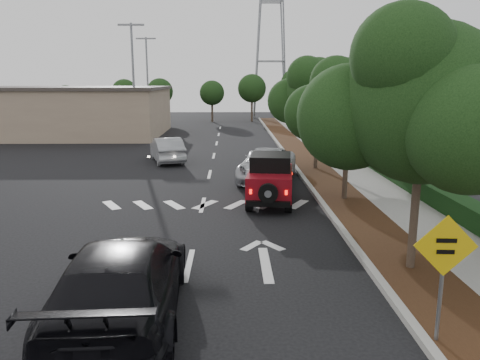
{
  "coord_description": "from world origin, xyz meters",
  "views": [
    {
      "loc": [
        1.11,
        -11.44,
        4.7
      ],
      "look_at": [
        1.39,
        3.0,
        1.62
      ],
      "focal_mm": 35.0,
      "sensor_mm": 36.0,
      "label": 1
    }
  ],
  "objects_px": {
    "black_suv_oncoming": "(122,281)",
    "red_jeep": "(271,178)",
    "silver_suv_ahead": "(267,165)",
    "speed_hump_sign": "(444,262)"
  },
  "relations": [
    {
      "from": "red_jeep",
      "to": "black_suv_oncoming",
      "type": "xyz_separation_m",
      "value": [
        -3.69,
        -9.15,
        -0.13
      ]
    },
    {
      "from": "silver_suv_ahead",
      "to": "speed_hump_sign",
      "type": "xyz_separation_m",
      "value": [
        1.96,
        -14.35,
        0.87
      ]
    },
    {
      "from": "black_suv_oncoming",
      "to": "speed_hump_sign",
      "type": "height_order",
      "value": "speed_hump_sign"
    },
    {
      "from": "red_jeep",
      "to": "black_suv_oncoming",
      "type": "height_order",
      "value": "red_jeep"
    },
    {
      "from": "silver_suv_ahead",
      "to": "speed_hump_sign",
      "type": "distance_m",
      "value": 14.51
    },
    {
      "from": "speed_hump_sign",
      "to": "black_suv_oncoming",
      "type": "bearing_deg",
      "value": 173.16
    },
    {
      "from": "red_jeep",
      "to": "silver_suv_ahead",
      "type": "relative_size",
      "value": 0.71
    },
    {
      "from": "speed_hump_sign",
      "to": "silver_suv_ahead",
      "type": "bearing_deg",
      "value": 101.11
    },
    {
      "from": "red_jeep",
      "to": "speed_hump_sign",
      "type": "height_order",
      "value": "speed_hump_sign"
    },
    {
      "from": "black_suv_oncoming",
      "to": "red_jeep",
      "type": "bearing_deg",
      "value": -114.93
    }
  ]
}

